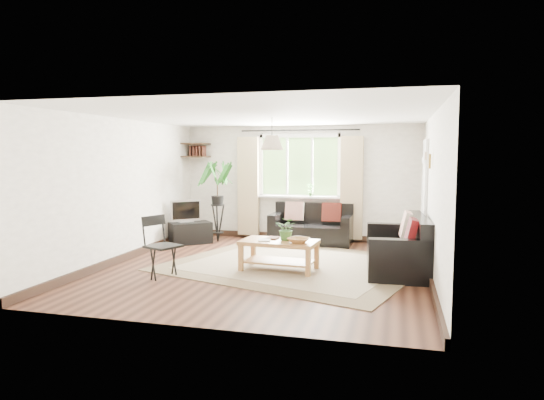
% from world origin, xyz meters
% --- Properties ---
extents(floor, '(5.50, 5.50, 0.00)m').
position_xyz_m(floor, '(0.00, 0.00, 0.00)').
color(floor, black).
rests_on(floor, ground).
extents(ceiling, '(5.50, 5.50, 0.00)m').
position_xyz_m(ceiling, '(0.00, 0.00, 2.40)').
color(ceiling, white).
rests_on(ceiling, floor).
extents(wall_back, '(5.00, 0.02, 2.40)m').
position_xyz_m(wall_back, '(0.00, 2.75, 1.20)').
color(wall_back, beige).
rests_on(wall_back, floor).
extents(wall_front, '(5.00, 0.02, 2.40)m').
position_xyz_m(wall_front, '(0.00, -2.75, 1.20)').
color(wall_front, beige).
rests_on(wall_front, floor).
extents(wall_left, '(0.02, 5.50, 2.40)m').
position_xyz_m(wall_left, '(-2.50, 0.00, 1.20)').
color(wall_left, beige).
rests_on(wall_left, floor).
extents(wall_right, '(0.02, 5.50, 2.40)m').
position_xyz_m(wall_right, '(2.50, 0.00, 1.20)').
color(wall_right, beige).
rests_on(wall_right, floor).
extents(rug, '(4.59, 4.23, 0.02)m').
position_xyz_m(rug, '(0.41, 0.32, 0.01)').
color(rug, '#C1B495').
rests_on(rug, floor).
extents(window, '(2.50, 0.16, 2.16)m').
position_xyz_m(window, '(0.00, 2.71, 1.55)').
color(window, white).
rests_on(window, wall_back).
extents(door, '(0.06, 0.96, 2.06)m').
position_xyz_m(door, '(2.47, 1.70, 1.00)').
color(door, silver).
rests_on(door, wall_right).
extents(corner_shelf, '(0.50, 0.50, 0.34)m').
position_xyz_m(corner_shelf, '(-2.25, 2.50, 1.89)').
color(corner_shelf, black).
rests_on(corner_shelf, wall_back).
extents(pendant_lamp, '(0.36, 0.36, 0.54)m').
position_xyz_m(pendant_lamp, '(0.00, 0.40, 2.05)').
color(pendant_lamp, beige).
rests_on(pendant_lamp, ceiling).
extents(wall_sconce, '(0.12, 0.12, 0.28)m').
position_xyz_m(wall_sconce, '(2.43, 0.30, 1.74)').
color(wall_sconce, beige).
rests_on(wall_sconce, wall_right).
extents(sofa_back, '(1.65, 0.85, 0.77)m').
position_xyz_m(sofa_back, '(0.33, 2.28, 0.38)').
color(sofa_back, black).
rests_on(sofa_back, floor).
extents(sofa_right, '(1.80, 0.99, 0.82)m').
position_xyz_m(sofa_right, '(2.01, 0.30, 0.41)').
color(sofa_right, black).
rests_on(sofa_right, floor).
extents(coffee_table, '(1.21, 0.72, 0.48)m').
position_xyz_m(coffee_table, '(0.25, -0.12, 0.24)').
color(coffee_table, brown).
rests_on(coffee_table, floor).
extents(table_plant, '(0.37, 0.33, 0.36)m').
position_xyz_m(table_plant, '(0.36, -0.08, 0.65)').
color(table_plant, '#325C25').
rests_on(table_plant, coffee_table).
extents(bowl, '(0.40, 0.40, 0.08)m').
position_xyz_m(bowl, '(0.58, -0.25, 0.51)').
color(bowl, olive).
rests_on(bowl, coffee_table).
extents(book_a, '(0.23, 0.28, 0.02)m').
position_xyz_m(book_a, '(-0.05, -0.20, 0.49)').
color(book_a, silver).
rests_on(book_a, coffee_table).
extents(book_b, '(0.20, 0.25, 0.02)m').
position_xyz_m(book_b, '(0.03, 0.02, 0.49)').
color(book_b, brown).
rests_on(book_b, coffee_table).
extents(tv_stand, '(0.90, 0.87, 0.43)m').
position_xyz_m(tv_stand, '(-2.04, 1.67, 0.22)').
color(tv_stand, black).
rests_on(tv_stand, floor).
extents(tv, '(0.60, 0.56, 0.47)m').
position_xyz_m(tv, '(-2.13, 1.67, 0.67)').
color(tv, '#A5A5AA').
rests_on(tv, tv_stand).
extents(palm_stand, '(0.67, 0.67, 1.67)m').
position_xyz_m(palm_stand, '(-1.58, 2.04, 0.84)').
color(palm_stand, black).
rests_on(palm_stand, floor).
extents(folding_chair, '(0.62, 0.62, 0.90)m').
position_xyz_m(folding_chair, '(-1.28, -0.97, 0.45)').
color(folding_chair, black).
rests_on(folding_chair, floor).
extents(sill_plant, '(0.14, 0.10, 0.27)m').
position_xyz_m(sill_plant, '(0.25, 2.63, 1.06)').
color(sill_plant, '#2D6023').
rests_on(sill_plant, window).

